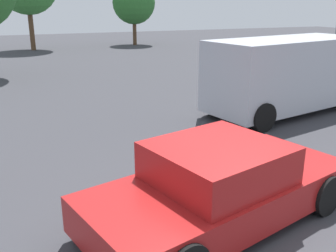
% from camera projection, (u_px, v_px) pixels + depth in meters
% --- Properties ---
extents(ground_plane, '(80.00, 80.00, 0.00)m').
position_uv_depth(ground_plane, '(240.00, 223.00, 5.69)').
color(ground_plane, '#38383D').
extents(sedan_foreground, '(4.52, 2.74, 1.23)m').
position_uv_depth(sedan_foreground, '(220.00, 186.00, 5.60)').
color(sedan_foreground, maroon).
rests_on(sedan_foreground, ground_plane).
extents(van_white, '(5.36, 2.93, 2.19)m').
position_uv_depth(van_white, '(287.00, 73.00, 11.17)').
color(van_white, '#B2B7C1').
rests_on(van_white, ground_plane).
extents(tree_back_center, '(3.32, 3.32, 4.91)m').
position_uv_depth(tree_back_center, '(134.00, 3.00, 29.49)').
color(tree_back_center, brown).
rests_on(tree_back_center, ground_plane).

